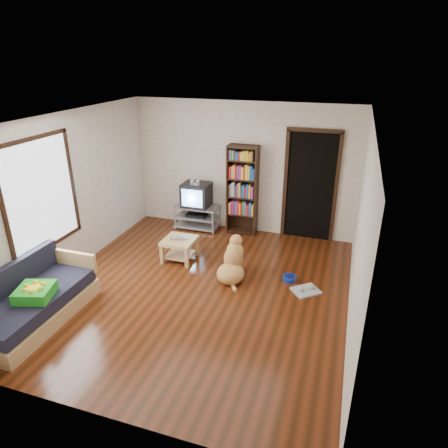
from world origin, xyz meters
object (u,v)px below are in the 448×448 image
(tv_stand, at_px, (197,216))
(bookshelf, at_px, (243,185))
(laptop, at_px, (179,239))
(crt_tv, at_px, (197,194))
(sofa, at_px, (34,303))
(green_cushion, at_px, (35,292))
(coffee_table, at_px, (180,245))
(grey_rag, at_px, (306,291))
(dog, at_px, (233,263))
(dog_bowl, at_px, (289,278))

(tv_stand, relative_size, bookshelf, 0.50)
(laptop, height_order, bookshelf, bookshelf)
(crt_tv, height_order, sofa, crt_tv)
(tv_stand, bearing_deg, green_cushion, -102.99)
(coffee_table, bearing_deg, green_cushion, -115.25)
(coffee_table, bearing_deg, grey_rag, -9.13)
(tv_stand, height_order, coffee_table, tv_stand)
(tv_stand, relative_size, dog, 1.05)
(dog_bowl, distance_m, bookshelf, 2.26)
(sofa, bearing_deg, bookshelf, 62.68)
(tv_stand, distance_m, coffee_table, 1.43)
(dog_bowl, distance_m, coffee_table, 2.00)
(dog_bowl, height_order, coffee_table, coffee_table)
(dog_bowl, relative_size, coffee_table, 0.40)
(laptop, relative_size, dog, 0.36)
(crt_tv, xyz_separation_m, dog, (1.30, -1.73, -0.48))
(coffee_table, bearing_deg, dog, -15.77)
(dog_bowl, distance_m, grey_rag, 0.39)
(coffee_table, bearing_deg, tv_stand, 98.99)
(green_cushion, relative_size, grey_rag, 1.11)
(laptop, height_order, coffee_table, laptop)
(sofa, bearing_deg, dog, 40.18)
(green_cushion, relative_size, laptop, 1.44)
(green_cushion, xyz_separation_m, bookshelf, (1.80, 3.78, 0.51))
(green_cushion, distance_m, dog_bowl, 3.77)
(bookshelf, bearing_deg, dog, -79.10)
(laptop, relative_size, crt_tv, 0.53)
(crt_tv, bearing_deg, coffee_table, -81.15)
(green_cushion, relative_size, sofa, 0.25)
(green_cushion, bearing_deg, bookshelf, 47.58)
(coffee_table, bearing_deg, laptop, -90.00)
(dog_bowl, height_order, dog, dog)
(crt_tv, bearing_deg, laptop, -81.33)
(laptop, distance_m, sofa, 2.50)
(coffee_table, height_order, dog, dog)
(laptop, xyz_separation_m, tv_stand, (-0.22, 1.44, -0.14))
(laptop, bearing_deg, dog, -32.90)
(sofa, bearing_deg, coffee_table, 61.69)
(grey_rag, bearing_deg, tv_stand, 144.70)
(crt_tv, bearing_deg, sofa, -104.93)
(green_cushion, bearing_deg, dog, 25.60)
(coffee_table, relative_size, dog, 0.64)
(green_cushion, bearing_deg, dog_bowl, 18.26)
(grey_rag, bearing_deg, dog, 176.99)
(bookshelf, bearing_deg, dog_bowl, -52.15)
(bookshelf, bearing_deg, grey_rag, -50.19)
(laptop, xyz_separation_m, dog_bowl, (1.99, -0.09, -0.37))
(tv_stand, xyz_separation_m, bookshelf, (0.95, 0.09, 0.73))
(dog, bearing_deg, green_cushion, -137.46)
(tv_stand, distance_m, sofa, 3.76)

